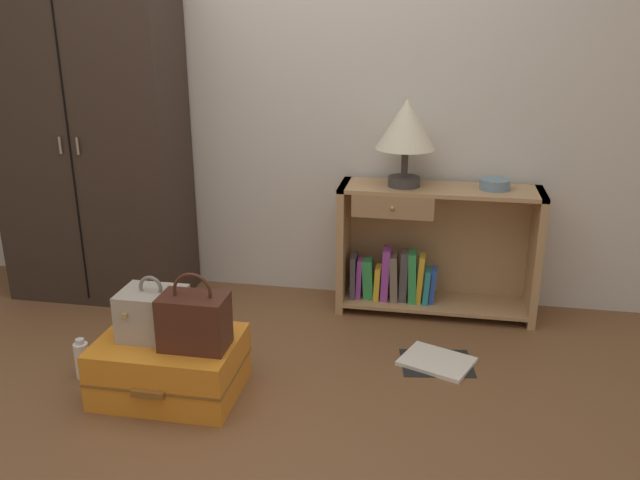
% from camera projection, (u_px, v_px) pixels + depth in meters
% --- Properties ---
extents(ground_plane, '(9.00, 9.00, 0.00)m').
position_uv_depth(ground_plane, '(225.00, 428.00, 2.66)').
color(ground_plane, brown).
extents(back_wall, '(6.40, 0.10, 2.60)m').
position_uv_depth(back_wall, '(299.00, 68.00, 3.63)').
color(back_wall, beige).
rests_on(back_wall, ground_plane).
extents(wardrobe, '(1.00, 0.47, 1.85)m').
position_uv_depth(wardrobe, '(91.00, 138.00, 3.67)').
color(wardrobe, '#33261E').
rests_on(wardrobe, ground_plane).
extents(bookshelf, '(1.07, 0.32, 0.72)m').
position_uv_depth(bookshelf, '(427.00, 252.00, 3.61)').
color(bookshelf, tan).
rests_on(bookshelf, ground_plane).
extents(table_lamp, '(0.31, 0.31, 0.46)m').
position_uv_depth(table_lamp, '(406.00, 127.00, 3.39)').
color(table_lamp, '#3D3838').
rests_on(table_lamp, bookshelf).
extents(bowl, '(0.16, 0.16, 0.05)m').
position_uv_depth(bowl, '(495.00, 184.00, 3.43)').
color(bowl, slate).
rests_on(bowl, bookshelf).
extents(suitcase_large, '(0.61, 0.47, 0.26)m').
position_uv_depth(suitcase_large, '(170.00, 366.00, 2.88)').
color(suitcase_large, orange).
rests_on(suitcase_large, ground_plane).
extents(train_case, '(0.27, 0.22, 0.28)m').
position_uv_depth(train_case, '(153.00, 313.00, 2.83)').
color(train_case, '#A89E8E').
rests_on(train_case, suitcase_large).
extents(handbag, '(0.28, 0.17, 0.34)m').
position_uv_depth(handbag, '(194.00, 321.00, 2.73)').
color(handbag, '#472319').
rests_on(handbag, suitcase_large).
extents(bottle, '(0.07, 0.07, 0.19)m').
position_uv_depth(bottle, '(82.00, 359.00, 3.01)').
color(bottle, white).
rests_on(bottle, ground_plane).
extents(open_book_on_floor, '(0.39, 0.35, 0.02)m').
position_uv_depth(open_book_on_floor, '(437.00, 362.00, 3.15)').
color(open_book_on_floor, white).
rests_on(open_book_on_floor, ground_plane).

